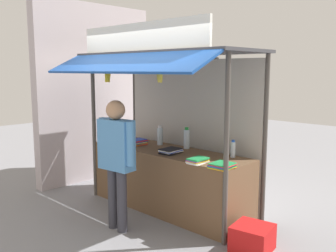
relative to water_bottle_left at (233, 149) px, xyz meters
The scene contains 15 objects.
ground_plane 1.37m from the water_bottle_left, 163.69° to the right, with size 20.00×20.00×0.00m, color gray.
stall_counter 1.10m from the water_bottle_left, 163.69° to the right, with size 2.52×0.75×0.87m, color brown.
stall_structure 1.12m from the water_bottle_left, 169.91° to the right, with size 2.72×1.59×2.60m.
water_bottle_left is the anchor object (origin of this frame).
water_bottle_front_left 1.28m from the water_bottle_left, behind, with size 0.08×0.08×0.30m.
water_bottle_back_left 0.81m from the water_bottle_left, behind, with size 0.09×0.09×0.31m.
magazine_stack_front_right 0.59m from the water_bottle_left, 68.07° to the right, with size 0.27×0.28×0.06m.
magazine_stack_rear_center 1.56m from the water_bottle_left, 168.71° to the right, with size 0.24×0.28×0.08m.
magazine_stack_far_left 0.85m from the water_bottle_left, 152.36° to the right, with size 0.25×0.32×0.07m.
magazine_stack_mid_left 0.58m from the water_bottle_left, 104.04° to the right, with size 0.20×0.27×0.06m.
banana_bunch_leftmost 1.34m from the water_bottle_left, 129.21° to the right, with size 0.09×0.10×0.27m.
banana_bunch_inner_left 2.05m from the water_bottle_left, 155.99° to the right, with size 0.10×0.10×0.29m.
vendor_person 1.52m from the water_bottle_left, 125.46° to the right, with size 0.62×0.25×1.65m.
plastic_crate 1.19m from the water_bottle_left, 39.83° to the right, with size 0.41×0.41×0.29m, color red.
neighbour_wall 3.12m from the water_bottle_left, behind, with size 0.20×2.40×3.18m, color #B7AAAF.
Camera 1 is at (3.62, -3.79, 2.01)m, focal length 40.09 mm.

